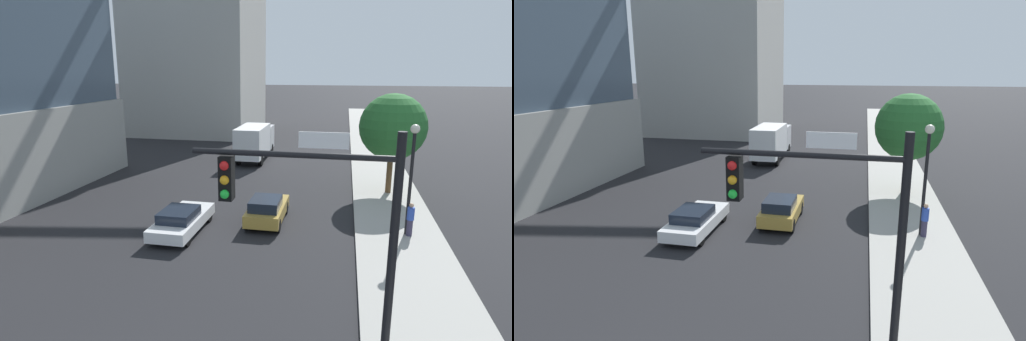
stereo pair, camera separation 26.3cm
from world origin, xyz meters
The scene contains 9 objects.
sidewalk centered at (8.44, 20.00, 0.07)m, with size 4.23×120.00×0.15m, color #9E9B93.
construction_building centered at (-12.95, 45.63, 13.22)m, with size 27.03×15.65×30.54m.
traffic_light_pole centered at (5.16, 2.62, 4.66)m, with size 4.75×0.48×6.66m.
street_lamp centered at (8.78, 13.84, 3.74)m, with size 0.44×0.44×5.43m.
street_tree centered at (8.57, 20.98, 4.47)m, with size 4.21×4.21×6.44m.
car_white centered at (-2.23, 12.03, 0.67)m, with size 1.90×4.75×1.34m.
car_gold centered at (1.71, 14.34, 0.74)m, with size 1.81×4.13×1.48m.
box_truck centered at (-2.23, 29.57, 1.79)m, with size 2.27×7.40×3.17m.
pedestrian_blue_shirt centered at (8.89, 13.62, 1.00)m, with size 0.34×0.34×1.66m.
Camera 1 is at (5.51, -6.44, 8.11)m, focal length 29.16 mm.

